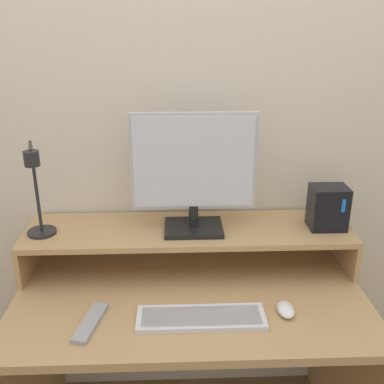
% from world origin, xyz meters
% --- Properties ---
extents(wall_back, '(6.00, 0.05, 2.50)m').
position_xyz_m(wall_back, '(0.00, 0.73, 1.25)').
color(wall_back, beige).
rests_on(wall_back, ground_plane).
extents(desk, '(1.24, 0.69, 0.73)m').
position_xyz_m(desk, '(0.00, 0.35, 0.52)').
color(desk, tan).
rests_on(desk, ground_plane).
extents(monitor_shelf, '(1.24, 0.31, 0.17)m').
position_xyz_m(monitor_shelf, '(0.00, 0.53, 0.88)').
color(monitor_shelf, tan).
rests_on(monitor_shelf, desk).
extents(monitor, '(0.45, 0.17, 0.45)m').
position_xyz_m(monitor, '(0.02, 0.52, 1.13)').
color(monitor, black).
rests_on(monitor, monitor_shelf).
extents(desk_lamp, '(0.11, 0.19, 0.36)m').
position_xyz_m(desk_lamp, '(-0.53, 0.46, 1.08)').
color(desk_lamp, black).
rests_on(desk_lamp, monitor_shelf).
extents(router_dock, '(0.13, 0.11, 0.17)m').
position_xyz_m(router_dock, '(0.53, 0.52, 0.98)').
color(router_dock, black).
rests_on(router_dock, monitor_shelf).
extents(keyboard, '(0.42, 0.13, 0.02)m').
position_xyz_m(keyboard, '(0.03, 0.19, 0.75)').
color(keyboard, silver).
rests_on(keyboard, desk).
extents(mouse, '(0.06, 0.09, 0.03)m').
position_xyz_m(mouse, '(0.31, 0.21, 0.75)').
color(mouse, white).
rests_on(mouse, desk).
extents(remote_control, '(0.09, 0.20, 0.02)m').
position_xyz_m(remote_control, '(-0.33, 0.18, 0.74)').
color(remote_control, '#99999E').
rests_on(remote_control, desk).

